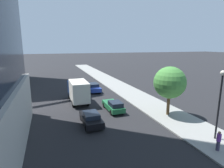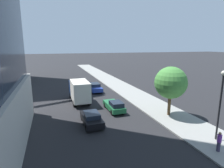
# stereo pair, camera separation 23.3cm
# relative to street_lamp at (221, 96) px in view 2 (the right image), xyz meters

# --- Properties ---
(sidewalk) EXTENTS (4.96, 120.00, 0.15)m
(sidewalk) POSITION_rel_street_lamp_xyz_m (-0.27, 7.83, -4.10)
(sidewalk) COLOR gray
(sidewalk) RESTS_ON ground
(street_lamp) EXTENTS (0.44, 0.44, 6.21)m
(street_lamp) POSITION_rel_street_lamp_xyz_m (0.00, 0.00, 0.00)
(street_lamp) COLOR black
(street_lamp) RESTS_ON sidewalk
(street_tree) EXTENTS (3.78, 3.78, 5.86)m
(street_tree) POSITION_rel_street_lamp_xyz_m (-0.43, 6.42, -0.07)
(street_tree) COLOR brown
(street_tree) RESTS_ON sidewalk
(car_blue) EXTENTS (1.92, 4.69, 1.52)m
(car_blue) POSITION_rel_street_lamp_xyz_m (-6.12, 21.13, -3.41)
(car_blue) COLOR #233D9E
(car_blue) RESTS_ON ground
(car_green) EXTENTS (1.72, 4.52, 1.46)m
(car_green) POSITION_rel_street_lamp_xyz_m (-6.12, 10.12, -3.46)
(car_green) COLOR #1E6638
(car_green) RESTS_ON ground
(car_black) EXTENTS (1.82, 4.37, 1.38)m
(car_black) POSITION_rel_street_lamp_xyz_m (-9.82, 6.98, -3.48)
(car_black) COLOR black
(car_black) RESTS_ON ground
(box_truck) EXTENTS (2.36, 6.78, 3.34)m
(box_truck) POSITION_rel_street_lamp_xyz_m (-9.82, 15.44, -2.32)
(box_truck) COLOR #1E4799
(box_truck) RESTS_ON ground
(pedestrian_purple_shirt) EXTENTS (0.34, 0.34, 1.63)m
(pedestrian_purple_shirt) POSITION_rel_street_lamp_xyz_m (-1.43, -1.53, -3.20)
(pedestrian_purple_shirt) COLOR #38334C
(pedestrian_purple_shirt) RESTS_ON sidewalk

